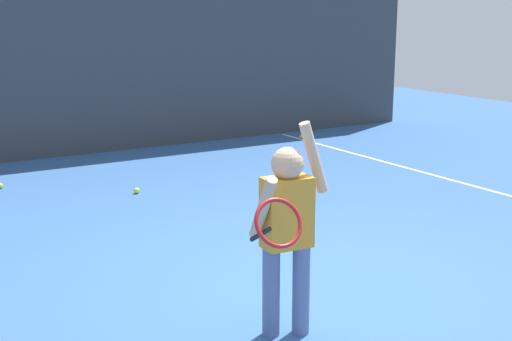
{
  "coord_description": "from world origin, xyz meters",
  "views": [
    {
      "loc": [
        -2.89,
        -3.93,
        2.0
      ],
      "look_at": [
        -0.32,
        0.32,
        0.85
      ],
      "focal_mm": 48.61,
      "sensor_mm": 36.0,
      "label": 1
    }
  ],
  "objects_px": {
    "tennis_player": "(287,225)",
    "tennis_ball_6": "(301,137)",
    "tennis_ball_0": "(278,222)",
    "tennis_ball_1": "(0,186)",
    "tennis_ball_5": "(137,191)"
  },
  "relations": [
    {
      "from": "tennis_ball_0",
      "to": "tennis_ball_6",
      "type": "bearing_deg",
      "value": 52.33
    },
    {
      "from": "tennis_player",
      "to": "tennis_ball_0",
      "type": "relative_size",
      "value": 20.46
    },
    {
      "from": "tennis_ball_0",
      "to": "tennis_ball_5",
      "type": "height_order",
      "value": "same"
    },
    {
      "from": "tennis_player",
      "to": "tennis_ball_6",
      "type": "xyz_separation_m",
      "value": [
        4.03,
        5.62,
        -0.69
      ]
    },
    {
      "from": "tennis_ball_0",
      "to": "tennis_ball_5",
      "type": "xyz_separation_m",
      "value": [
        -0.71,
        1.8,
        0.0
      ]
    },
    {
      "from": "tennis_player",
      "to": "tennis_ball_0",
      "type": "distance_m",
      "value": 2.41
    },
    {
      "from": "tennis_ball_0",
      "to": "tennis_ball_6",
      "type": "xyz_separation_m",
      "value": [
        2.82,
        3.66,
        0.0
      ]
    },
    {
      "from": "tennis_ball_1",
      "to": "tennis_ball_5",
      "type": "bearing_deg",
      "value": -38.99
    },
    {
      "from": "tennis_ball_1",
      "to": "tennis_ball_6",
      "type": "xyz_separation_m",
      "value": [
        4.8,
        0.83,
        0.0
      ]
    },
    {
      "from": "tennis_ball_0",
      "to": "tennis_ball_1",
      "type": "distance_m",
      "value": 3.45
    },
    {
      "from": "tennis_ball_5",
      "to": "tennis_player",
      "type": "bearing_deg",
      "value": -97.53
    },
    {
      "from": "tennis_ball_1",
      "to": "tennis_ball_5",
      "type": "relative_size",
      "value": 1.0
    },
    {
      "from": "tennis_ball_5",
      "to": "tennis_ball_6",
      "type": "distance_m",
      "value": 4.0
    },
    {
      "from": "tennis_ball_0",
      "to": "tennis_ball_1",
      "type": "xyz_separation_m",
      "value": [
        -1.98,
        2.82,
        0.0
      ]
    },
    {
      "from": "tennis_player",
      "to": "tennis_ball_6",
      "type": "distance_m",
      "value": 6.95
    }
  ]
}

